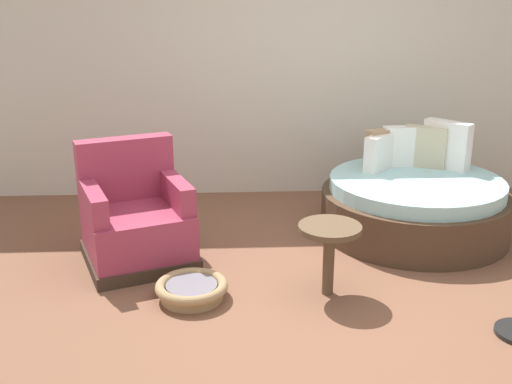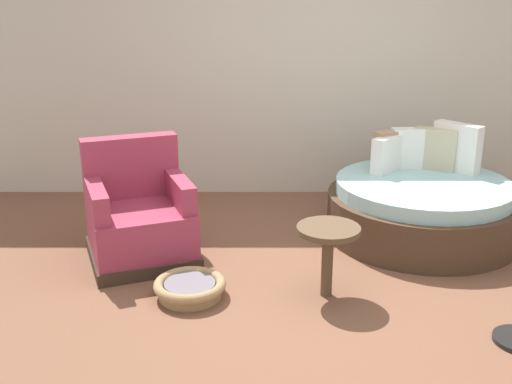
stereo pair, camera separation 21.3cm
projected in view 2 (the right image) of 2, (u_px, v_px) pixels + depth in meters
ground_plane at (318, 292)px, 4.37m from camera, size 8.00×8.00×0.02m
back_wall at (300, 60)px, 6.10m from camera, size 8.00×0.12×2.76m
round_daybed at (419, 205)px, 5.29m from camera, size 1.62×1.62×0.93m
red_armchair at (136, 219)px, 4.82m from camera, size 1.03×1.03×0.94m
pet_basket at (187, 288)px, 4.27m from camera, size 0.51×0.51×0.13m
side_table at (326, 239)px, 4.18m from camera, size 0.44×0.44×0.52m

